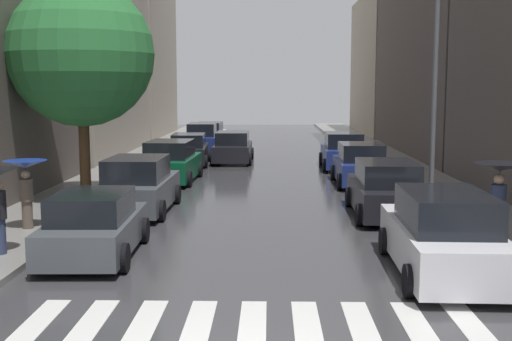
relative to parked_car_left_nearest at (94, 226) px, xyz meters
name	(u,v)px	position (x,y,z in m)	size (l,w,h in m)	color
ground_plane	(264,166)	(3.77, 17.55, -0.74)	(28.00, 72.00, 0.04)	#39393C
sidewalk_left	(136,164)	(-2.73, 17.55, -0.65)	(3.00, 72.00, 0.15)	gray
sidewalk_right	(394,165)	(10.27, 17.55, -0.65)	(3.00, 72.00, 0.15)	gray
crosswalk_stripes	(253,324)	(3.77, -4.15, -0.72)	(7.65, 2.20, 0.01)	silver
building_left_far	(127,60)	(-7.23, 36.63, 5.34)	(6.00, 12.50, 12.13)	#9E9384
building_right_far	(397,66)	(14.77, 40.18, 5.02)	(6.00, 14.34, 11.49)	#B2A38C
parked_car_left_nearest	(94,226)	(0.00, 0.00, 0.00)	(2.13, 4.08, 1.54)	#474C51
parked_car_left_second	(138,186)	(-0.08, 5.39, 0.09)	(2.20, 4.44, 1.76)	#474C51
parked_car_left_third	(171,163)	(-0.06, 11.92, 0.08)	(2.31, 4.50, 1.73)	#0C4C2D
parked_car_left_fourth	(189,150)	(-0.04, 17.83, 0.02)	(2.15, 4.29, 1.59)	black
parked_car_left_fifth	(202,139)	(0.04, 23.47, 0.12)	(2.08, 4.80, 1.83)	navy
parked_car_left_sixth	(210,134)	(-0.03, 28.84, 0.02)	(2.20, 4.58, 1.59)	silver
parked_car_right_nearest	(443,236)	(7.66, -1.26, 0.11)	(2.20, 4.79, 1.79)	silver
parked_car_right_second	(386,190)	(7.59, 4.92, 0.07)	(2.18, 4.56, 1.70)	black
parked_car_right_third	(360,166)	(7.70, 11.22, 0.07)	(2.09, 4.09, 1.70)	navy
parked_car_right_fourth	(343,152)	(7.61, 16.47, 0.09)	(2.18, 4.41, 1.76)	navy
car_midroad	(233,148)	(2.12, 18.99, 0.04)	(2.11, 4.45, 1.63)	black
pedestrian_near_tree	(499,182)	(9.50, 0.77, 0.95)	(1.19, 1.19, 1.98)	gray
pedestrian_far_side	(26,177)	(-2.44, 2.32, 0.83)	(1.14, 1.14, 1.84)	brown
street_tree_left	(81,54)	(-2.19, 6.92, 4.28)	(4.82, 4.82, 7.27)	#513823
lamp_post_right	(435,76)	(9.32, 6.34, 3.54)	(0.60, 0.28, 7.17)	#595B60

